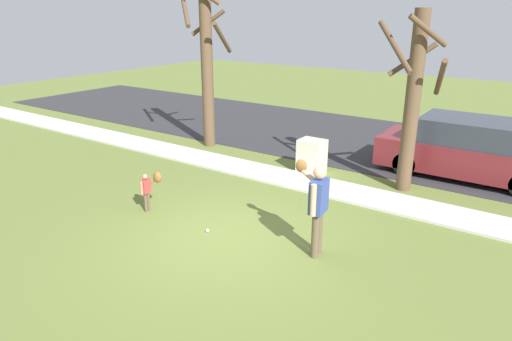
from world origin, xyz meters
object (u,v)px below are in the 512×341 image
street_tree_near (413,98)px  street_tree_far (207,59)px  baseball (207,231)px  person_child (150,186)px  person_adult (317,201)px  parked_suv_maroon (469,150)px  utility_cabinet (312,156)px

street_tree_near → street_tree_far: 6.82m
baseball → person_child: bearing=177.5°
person_adult → street_tree_near: bearing=-100.3°
street_tree_near → street_tree_far: street_tree_far is taller
person_adult → baseball: size_ratio=24.05×
parked_suv_maroon → person_adult: bearing=-103.3°
utility_cabinet → parked_suv_maroon: size_ratio=0.20×
person_adult → person_child: person_adult is taller
street_tree_far → parked_suv_maroon: bearing=11.6°
baseball → parked_suv_maroon: size_ratio=0.02×
baseball → parked_suv_maroon: parked_suv_maroon is taller
person_adult → parked_suv_maroon: (1.46, 6.19, -0.30)m
baseball → street_tree_far: (-4.21, 5.03, 2.88)m
utility_cabinet → street_tree_near: bearing=3.9°
person_child → parked_suv_maroon: 8.57m
utility_cabinet → street_tree_far: bearing=173.8°
person_adult → street_tree_near: size_ratio=0.40×
person_adult → parked_suv_maroon: 6.37m
street_tree_far → person_adult: bearing=-35.2°
person_child → street_tree_near: bearing=41.1°
street_tree_near → street_tree_far: bearing=177.6°
parked_suv_maroon → baseball: bearing=-119.2°
parked_suv_maroon → utility_cabinet: bearing=-150.7°
person_child → street_tree_near: (4.33, 4.68, 1.75)m
person_adult → person_child: 4.06m
person_child → street_tree_far: size_ratio=0.18×
person_child → parked_suv_maroon: bearing=44.2°
person_adult → street_tree_near: (0.32, 4.28, 1.30)m
street_tree_far → person_child: bearing=-63.7°
street_tree_far → street_tree_near: bearing=-2.4°
person_child → utility_cabinet: 4.83m
street_tree_near → parked_suv_maroon: (1.14, 1.91, -1.59)m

